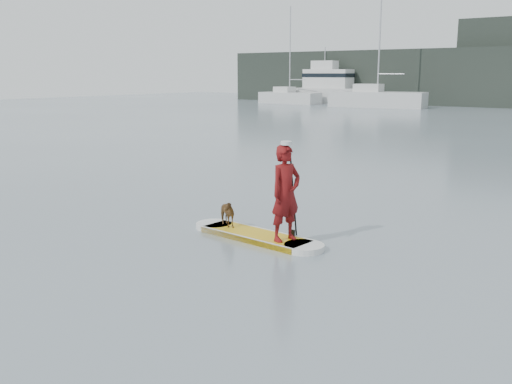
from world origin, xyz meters
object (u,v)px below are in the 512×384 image
Objects in this scene: dog at (225,213)px; sailboat_a at (289,97)px; paddleboard at (256,236)px; motor_yacht_b at (332,88)px; paddler at (286,193)px; sailboat_b at (376,97)px.

sailboat_a reaches higher than dog.
paddleboard is 0.33× the size of motor_yacht_b.
motor_yacht_b reaches higher than paddler.
paddleboard is 0.31× the size of sailboat_a.
motor_yacht_b is (-7.38, 4.02, 0.80)m from sailboat_b.
sailboat_a is (-28.62, 46.15, 0.33)m from dog.
motor_yacht_b is at bearing 43.16° from sailboat_a.
sailboat_b is at bearing -0.75° from sailboat_a.
dog is 0.07× the size of motor_yacht_b.
paddler is at bearing 0.00° from paddleboard.
paddleboard is 4.68× the size of dog.
paddleboard is at bearing -75.41° from sailboat_b.
sailboat_a is 5.08m from motor_yacht_b.
paddleboard is at bearing -68.56° from dog.
dog is 54.31m from sailboat_a.
paddler is at bearing -66.38° from motor_yacht_b.
paddleboard is 1.28m from paddler.
sailboat_b is (-19.07, 45.43, -0.09)m from paddler.
paddleboard is at bearing -53.87° from sailboat_a.
sailboat_b reaches higher than motor_yacht_b.
sailboat_a is 11.25m from sailboat_b.
paddler is at bearing -53.23° from sailboat_a.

